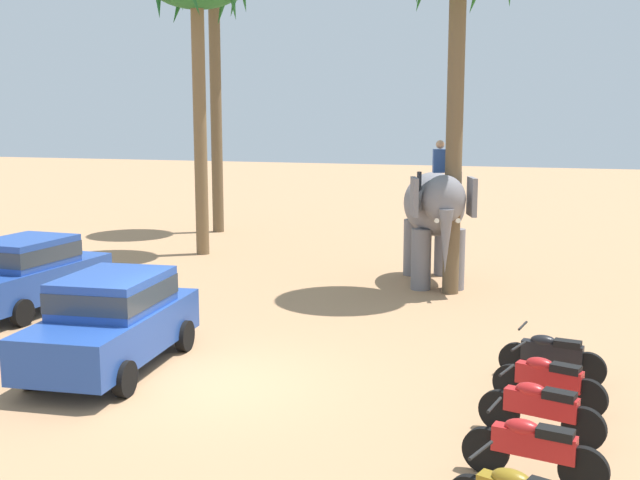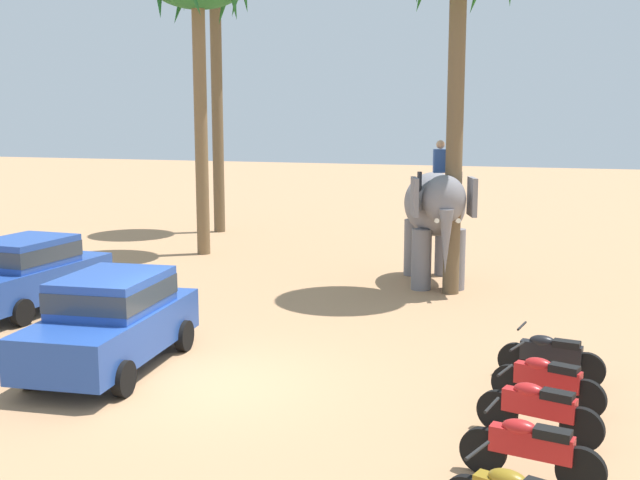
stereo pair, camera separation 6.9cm
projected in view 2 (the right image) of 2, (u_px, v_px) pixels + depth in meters
name	position (u px, v px, depth m)	size (l,w,h in m)	color
ground_plane	(207.00, 382.00, 13.25)	(120.00, 120.00, 0.00)	tan
car_sedan_foreground	(112.00, 318.00, 13.89)	(2.21, 4.26, 1.70)	#23479E
car_parked_far_side	(28.00, 271.00, 18.11)	(1.97, 4.15, 1.70)	#23479E
elephant_with_mahout	(436.00, 211.00, 20.74)	(2.60, 4.01, 3.88)	slate
motorcycle_second_in_row	(531.00, 448.00, 9.53)	(1.79, 0.58, 0.94)	black
motorcycle_mid_row	(539.00, 408.00, 10.83)	(1.77, 0.68, 0.94)	black
motorcycle_fourth_in_row	(547.00, 381.00, 11.96)	(1.75, 0.73, 0.94)	black
motorcycle_far_in_row	(551.00, 356.00, 13.21)	(1.79, 0.55, 0.94)	black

